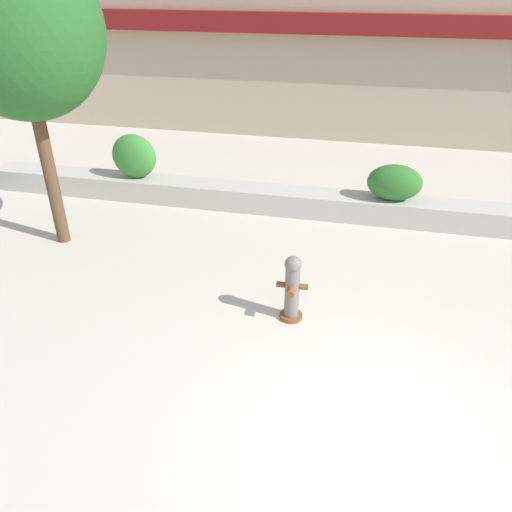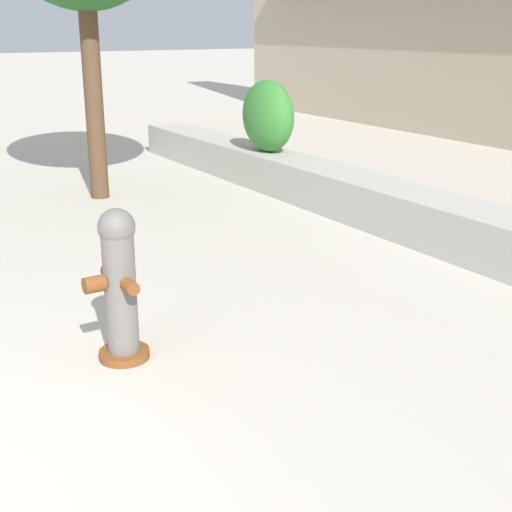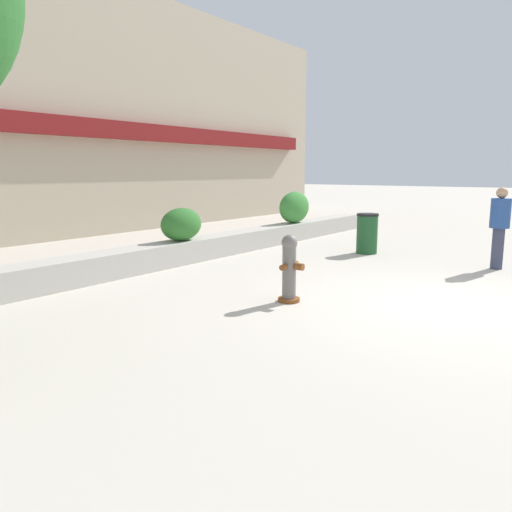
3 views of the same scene
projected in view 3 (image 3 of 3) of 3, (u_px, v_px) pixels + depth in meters
ground_plane at (448, 307)px, 7.68m from camera, size 120.00×120.00×0.00m
building_facade at (17, 101)px, 13.99m from camera, size 30.00×1.36×8.00m
planter_wall_low at (172, 253)px, 11.13m from camera, size 18.00×0.70×0.50m
hedge_bush_1 at (181, 224)px, 11.27m from camera, size 1.11×0.67×0.75m
hedge_bush_2 at (294, 207)px, 15.10m from camera, size 1.39×0.60×0.95m
fire_hydrant at (289, 268)px, 7.90m from camera, size 0.48×0.43×1.08m
pedestrian at (500, 223)px, 10.48m from camera, size 0.56×0.56×1.73m
trash_bin at (367, 233)px, 12.58m from camera, size 0.55×0.55×1.01m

